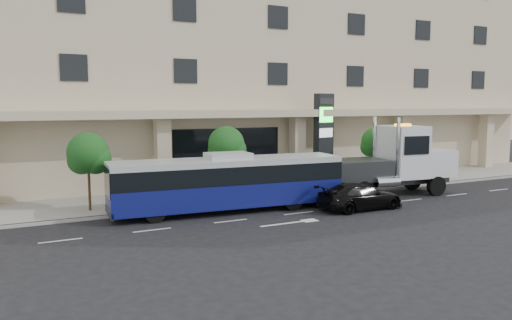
{
  "coord_description": "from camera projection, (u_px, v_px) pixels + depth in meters",
  "views": [
    {
      "loc": [
        -13.94,
        -23.93,
        5.87
      ],
      "look_at": [
        -0.8,
        2.0,
        2.57
      ],
      "focal_mm": 35.0,
      "sensor_mm": 36.0,
      "label": 1
    }
  ],
  "objects": [
    {
      "name": "tree_mid",
      "position": [
        227.0,
        147.0,
        30.07
      ],
      "size": [
        2.28,
        2.2,
        4.38
      ],
      "color": "#422B19",
      "rests_on": "sidewalk"
    },
    {
      "name": "signage_pylon",
      "position": [
        324.0,
        138.0,
        35.87
      ],
      "size": [
        1.69,
        0.97,
        6.42
      ],
      "rotation": [
        0.0,
        0.0,
        0.26
      ],
      "color": "black",
      "rests_on": "sidewalk"
    },
    {
      "name": "sidewalk",
      "position": [
        246.0,
        193.0,
        32.56
      ],
      "size": [
        120.0,
        6.0,
        0.15
      ],
      "primitive_type": "cube",
      "color": "gray",
      "rests_on": "ground"
    },
    {
      "name": "convention_center",
      "position": [
        190.0,
        53.0,
        40.68
      ],
      "size": [
        60.0,
        17.6,
        20.0
      ],
      "color": "#C1B291",
      "rests_on": "ground"
    },
    {
      "name": "black_sedan",
      "position": [
        360.0,
        196.0,
        27.71
      ],
      "size": [
        5.05,
        2.09,
        1.46
      ],
      "primitive_type": "imported",
      "rotation": [
        0.0,
        0.0,
        1.56
      ],
      "color": "black",
      "rests_on": "ground"
    },
    {
      "name": "curb",
      "position": [
        268.0,
        201.0,
        29.9
      ],
      "size": [
        120.0,
        0.3,
        0.15
      ],
      "primitive_type": "cube",
      "color": "gray",
      "rests_on": "ground"
    },
    {
      "name": "tree_left",
      "position": [
        89.0,
        156.0,
        26.49
      ],
      "size": [
        2.27,
        2.2,
        4.22
      ],
      "color": "#422B19",
      "rests_on": "sidewalk"
    },
    {
      "name": "ground",
      "position": [
        285.0,
        208.0,
        28.14
      ],
      "size": [
        120.0,
        120.0,
        0.0
      ],
      "primitive_type": "plane",
      "color": "black",
      "rests_on": "ground"
    },
    {
      "name": "tow_truck",
      "position": [
        389.0,
        163.0,
        31.82
      ],
      "size": [
        11.08,
        3.72,
        5.02
      ],
      "rotation": [
        0.0,
        0.0,
        -0.11
      ],
      "color": "#2D3033",
      "rests_on": "ground"
    },
    {
      "name": "tree_right",
      "position": [
        376.0,
        144.0,
        35.26
      ],
      "size": [
        2.1,
        2.0,
        4.04
      ],
      "color": "#422B19",
      "rests_on": "sidewalk"
    },
    {
      "name": "city_bus",
      "position": [
        228.0,
        182.0,
        27.09
      ],
      "size": [
        12.88,
        3.64,
        3.22
      ],
      "rotation": [
        0.0,
        0.0,
        -0.08
      ],
      "color": "black",
      "rests_on": "ground"
    }
  ]
}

